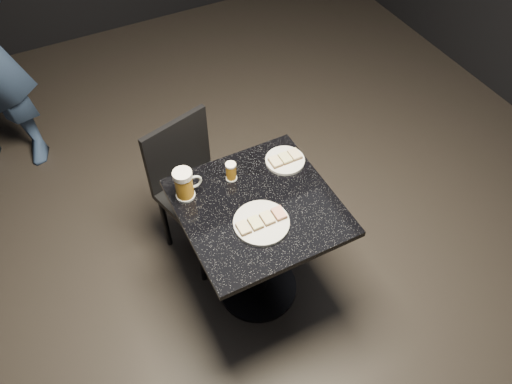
# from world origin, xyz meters

# --- Properties ---
(floor) EXTENTS (6.00, 6.00, 0.00)m
(floor) POSITION_xyz_m (0.00, 0.00, 0.00)
(floor) COLOR black
(floor) RESTS_ON ground
(plate_large) EXTENTS (0.25, 0.25, 0.01)m
(plate_large) POSITION_xyz_m (-0.04, -0.10, 0.76)
(plate_large) COLOR silver
(plate_large) RESTS_ON table
(plate_small) EXTENTS (0.19, 0.19, 0.01)m
(plate_small) POSITION_xyz_m (0.24, 0.18, 0.76)
(plate_small) COLOR silver
(plate_small) RESTS_ON table
(table) EXTENTS (0.70, 0.70, 0.75)m
(table) POSITION_xyz_m (0.00, 0.00, 0.51)
(table) COLOR black
(table) RESTS_ON floor
(beer_mug) EXTENTS (0.13, 0.09, 0.16)m
(beer_mug) POSITION_xyz_m (-0.27, 0.20, 0.83)
(beer_mug) COLOR silver
(beer_mug) RESTS_ON table
(beer_tumbler) EXTENTS (0.05, 0.05, 0.10)m
(beer_tumbler) POSITION_xyz_m (-0.04, 0.20, 0.80)
(beer_tumbler) COLOR white
(beer_tumbler) RESTS_ON table
(chair) EXTENTS (0.48, 0.48, 0.87)m
(chair) POSITION_xyz_m (-0.15, 0.47, 0.50)
(chair) COLOR black
(chair) RESTS_ON floor
(canapes_on_plate_large) EXTENTS (0.22, 0.07, 0.02)m
(canapes_on_plate_large) POSITION_xyz_m (-0.04, -0.10, 0.77)
(canapes_on_plate_large) COLOR #4C3521
(canapes_on_plate_large) RESTS_ON plate_large
(canapes_on_plate_small) EXTENTS (0.16, 0.07, 0.02)m
(canapes_on_plate_small) POSITION_xyz_m (0.24, 0.18, 0.77)
(canapes_on_plate_small) COLOR #4C3521
(canapes_on_plate_small) RESTS_ON plate_small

